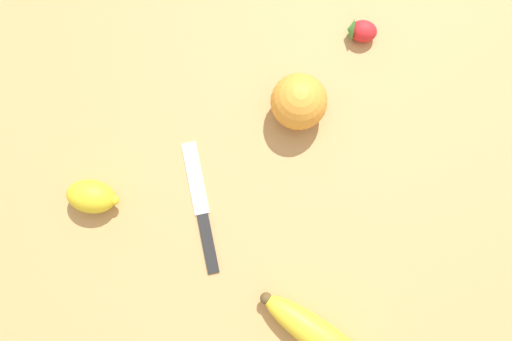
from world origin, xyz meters
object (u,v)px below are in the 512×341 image
(banana, at_px, (323,339))
(orange, at_px, (299,102))
(strawberry, at_px, (361,31))
(lemon, at_px, (92,197))
(paring_knife, at_px, (202,211))

(banana, height_order, orange, orange)
(strawberry, relative_size, lemon, 0.66)
(lemon, bearing_deg, orange, -38.15)
(orange, relative_size, lemon, 1.01)
(banana, bearing_deg, lemon, -176.12)
(strawberry, distance_m, lemon, 0.48)
(lemon, xyz_separation_m, paring_knife, (0.06, -0.15, -0.02))
(orange, height_order, paring_knife, orange)
(orange, height_order, lemon, orange)
(orange, height_order, strawberry, orange)
(banana, bearing_deg, strawberry, 116.09)
(orange, relative_size, paring_knife, 0.50)
(orange, relative_size, strawberry, 1.54)
(orange, xyz_separation_m, strawberry, (0.16, -0.03, -0.03))
(lemon, relative_size, paring_knife, 0.50)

